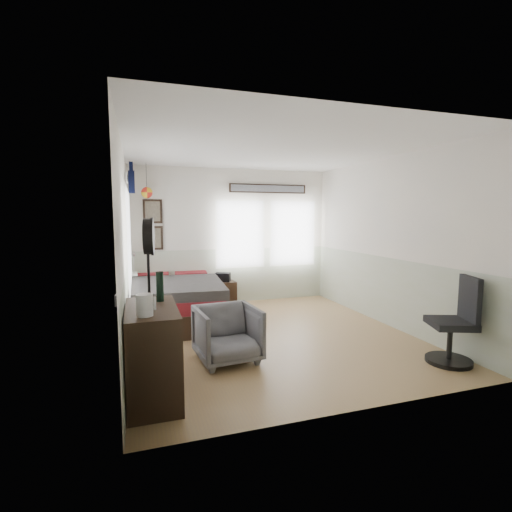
# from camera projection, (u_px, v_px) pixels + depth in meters

# --- Properties ---
(ground_plane) EXTENTS (4.00, 4.50, 0.01)m
(ground_plane) POSITION_uv_depth(u_px,v_px,m) (271.00, 336.00, 5.51)
(ground_plane) COLOR #A37E54
(room_shell) EXTENTS (4.02, 4.52, 2.71)m
(room_shell) POSITION_uv_depth(u_px,v_px,m) (262.00, 227.00, 5.49)
(room_shell) COLOR silver
(room_shell) RESTS_ON ground_plane
(wall_decor) EXTENTS (3.55, 1.32, 1.44)m
(wall_decor) POSITION_uv_depth(u_px,v_px,m) (178.00, 198.00, 6.79)
(wall_decor) COLOR black
(wall_decor) RESTS_ON room_shell
(bed) EXTENTS (1.69, 2.27, 0.69)m
(bed) POSITION_uv_depth(u_px,v_px,m) (173.00, 301.00, 6.22)
(bed) COLOR #332115
(bed) RESTS_ON ground_plane
(dresser) EXTENTS (0.48, 1.00, 0.90)m
(dresser) POSITION_uv_depth(u_px,v_px,m) (153.00, 353.00, 3.60)
(dresser) COLOR #332115
(dresser) RESTS_ON ground_plane
(armchair) EXTENTS (0.79, 0.81, 0.68)m
(armchair) POSITION_uv_depth(u_px,v_px,m) (228.00, 334.00, 4.52)
(armchair) COLOR #5D5B64
(armchair) RESTS_ON ground_plane
(nightstand) EXTENTS (0.49, 0.40, 0.48)m
(nightstand) POSITION_uv_depth(u_px,v_px,m) (223.00, 293.00, 7.34)
(nightstand) COLOR #332115
(nightstand) RESTS_ON ground_plane
(task_chair) EXTENTS (0.60, 0.60, 1.06)m
(task_chair) POSITION_uv_depth(u_px,v_px,m) (456.00, 328.00, 4.44)
(task_chair) COLOR black
(task_chair) RESTS_ON ground_plane
(kettle) EXTENTS (0.17, 0.15, 0.19)m
(kettle) POSITION_uv_depth(u_px,v_px,m) (145.00, 305.00, 3.24)
(kettle) COLOR silver
(kettle) RESTS_ON dresser
(bottle) EXTENTS (0.08, 0.08, 0.31)m
(bottle) POSITION_uv_depth(u_px,v_px,m) (160.00, 287.00, 3.78)
(bottle) COLOR black
(bottle) RESTS_ON dresser
(stand_fan) EXTENTS (0.12, 0.35, 0.86)m
(stand_fan) POSITION_uv_depth(u_px,v_px,m) (149.00, 238.00, 3.41)
(stand_fan) COLOR black
(stand_fan) RESTS_ON dresser
(black_bag) EXTENTS (0.34, 0.29, 0.17)m
(black_bag) POSITION_uv_depth(u_px,v_px,m) (223.00, 277.00, 7.31)
(black_bag) COLOR black
(black_bag) RESTS_ON nightstand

